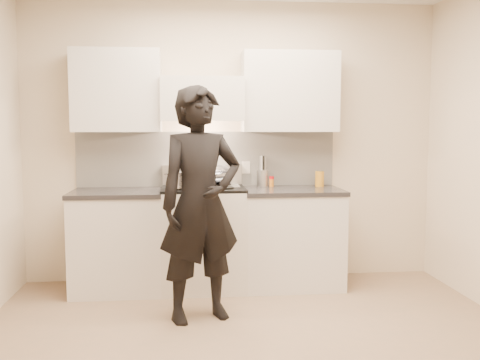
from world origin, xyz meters
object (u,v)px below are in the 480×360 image
(counter_right, at_px, (291,237))
(wok, at_px, (215,174))
(utensil_crock, at_px, (262,177))
(stove, at_px, (203,237))
(person, at_px, (201,204))

(counter_right, bearing_deg, wok, 169.18)
(counter_right, height_order, utensil_crock, utensil_crock)
(stove, relative_size, utensil_crock, 3.23)
(person, bearing_deg, counter_right, 22.99)
(stove, xyz_separation_m, utensil_crock, (0.59, 0.25, 0.54))
(wok, distance_m, person, 0.98)
(stove, height_order, person, person)
(wok, relative_size, person, 0.23)
(person, bearing_deg, wok, 59.87)
(counter_right, relative_size, utensil_crock, 3.10)
(stove, distance_m, counter_right, 0.83)
(utensil_crock, bearing_deg, wok, -166.76)
(utensil_crock, height_order, person, person)
(stove, xyz_separation_m, person, (-0.05, -0.82, 0.43))
(counter_right, relative_size, person, 0.51)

